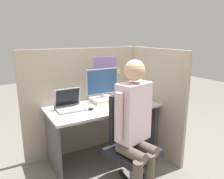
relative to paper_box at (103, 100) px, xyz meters
name	(u,v)px	position (x,y,z in m)	size (l,w,h in m)	color
ground_plane	(116,170)	(-0.09, -0.51, -0.76)	(12.00, 12.00, 0.00)	slate
cubicle_panel_back	(91,99)	(-0.09, 0.19, -0.03)	(1.90, 0.05, 1.45)	tan
cubicle_panel_right	(150,100)	(0.64, -0.24, -0.03)	(0.04, 1.31, 1.45)	tan
desk	(103,119)	(-0.09, -0.17, -0.21)	(1.40, 0.67, 0.73)	#B7B7B2
paper_box	(103,100)	(0.00, 0.00, 0.00)	(0.30, 0.25, 0.05)	white
monitor	(102,83)	(0.00, 0.00, 0.24)	(0.46, 0.17, 0.40)	#B2B2B7
laptop	(70,105)	(-0.50, -0.09, 0.02)	(0.33, 0.26, 0.26)	#99999E
mouse	(91,109)	(-0.29, -0.24, -0.01)	(0.07, 0.05, 0.03)	black
stapler	(143,99)	(0.50, -0.26, -0.01)	(0.04, 0.16, 0.04)	black
carrot_toy	(122,107)	(0.07, -0.39, 0.00)	(0.05, 0.12, 0.05)	orange
office_chair	(129,140)	(-0.07, -0.76, -0.25)	(0.56, 0.61, 1.00)	black
person	(135,120)	(-0.11, -0.91, 0.04)	(0.47, 0.48, 1.39)	brown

